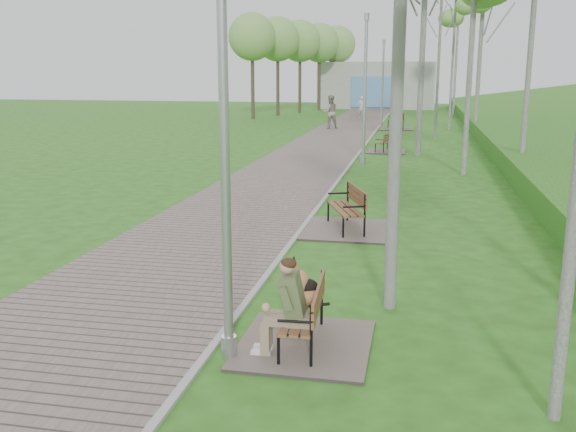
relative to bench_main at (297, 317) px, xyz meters
The scene contains 14 objects.
ground 1.12m from the bench_main, 160.27° to the left, with size 120.00×120.00×0.00m, color #2B5317.
walkway 22.03m from the bench_main, 97.15° to the left, with size 3.50×67.00×0.04m, color #6B5D57.
kerb 21.88m from the bench_main, 92.59° to the left, with size 0.10×67.00×0.05m, color #999993.
building_north 51.41m from the bench_main, 92.78° to the left, with size 10.00×5.20×4.00m.
bench_main is the anchor object (origin of this frame).
bench_second 5.92m from the bench_main, 90.83° to the left, with size 1.85×2.06×1.14m.
bench_third 19.50m from the bench_main, 89.94° to the left, with size 1.56×1.73×0.96m.
bench_far 30.24m from the bench_main, 89.97° to the left, with size 1.91×2.12×1.17m.
lamp_post_near 2.01m from the bench_main, 147.52° to the right, with size 0.18×0.18×4.71m.
lamp_post_second 15.91m from the bench_main, 92.11° to the left, with size 0.20×0.20×5.20m.
lamp_post_third 31.42m from the bench_main, 91.56° to the left, with size 0.19×0.19×5.02m.
pedestrian_near 38.35m from the bench_main, 93.98° to the left, with size 0.57×0.37×1.55m, color silver.
pedestrian_far 29.77m from the bench_main, 97.08° to the left, with size 0.93×0.73×1.92m, color gray.
birch_far_c 31.08m from the bench_main, 84.36° to the left, with size 2.28×2.28×8.55m.
Camera 1 is at (2.33, -7.49, 3.29)m, focal length 40.00 mm.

